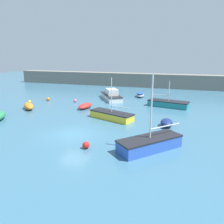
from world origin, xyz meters
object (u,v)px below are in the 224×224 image
at_px(mooring_buoy_red, 86,145).
at_px(sailboat_short_mast, 111,115).
at_px(sailboat_twin_hulled, 168,104).
at_px(mooring_buoy_orange, 48,99).
at_px(rowboat_with_red_cover, 140,95).
at_px(dinghy_near_pier, 167,123).
at_px(rowboat_white_midwater, 85,106).
at_px(cabin_cruiser_white, 111,96).
at_px(mooring_buoy_pink, 75,101).
at_px(sailboat_tall_mast, 150,143).
at_px(rowboat_blue_near, 29,106).
at_px(mooring_buoy_yellow, 29,102).

bearing_deg(mooring_buoy_red, sailboat_short_mast, 94.59).
height_order(sailboat_twin_hulled, mooring_buoy_orange, sailboat_twin_hulled).
bearing_deg(sailboat_short_mast, sailboat_twin_hulled, -104.28).
distance_m(rowboat_with_red_cover, mooring_buoy_red, 22.16).
bearing_deg(mooring_buoy_orange, dinghy_near_pier, -20.80).
bearing_deg(dinghy_near_pier, sailboat_short_mast, -103.67).
xyz_separation_m(rowboat_white_midwater, sailboat_short_mast, (4.92, -3.64, 0.10)).
bearing_deg(rowboat_with_red_cover, mooring_buoy_orange, 111.32).
height_order(cabin_cruiser_white, mooring_buoy_pink, cabin_cruiser_white).
bearing_deg(sailboat_tall_mast, mooring_buoy_pink, -93.43).
distance_m(sailboat_tall_mast, mooring_buoy_red, 4.85).
height_order(sailboat_twin_hulled, sailboat_tall_mast, sailboat_tall_mast).
height_order(rowboat_white_midwater, mooring_buoy_pink, rowboat_white_midwater).
xyz_separation_m(dinghy_near_pier, mooring_buoy_pink, (-14.10, 7.48, -0.16)).
relative_size(sailboat_short_mast, rowboat_with_red_cover, 1.89).
distance_m(sailboat_tall_mast, sailboat_short_mast, 8.61).
bearing_deg(mooring_buoy_orange, mooring_buoy_red, -47.61).
bearing_deg(dinghy_near_pier, rowboat_with_red_cover, -165.94).
bearing_deg(dinghy_near_pier, sailboat_twin_hulled, 176.77).
bearing_deg(sailboat_tall_mast, mooring_buoy_orange, -84.37).
distance_m(sailboat_short_mast, mooring_buoy_pink, 10.49).
relative_size(sailboat_tall_mast, sailboat_short_mast, 1.06).
distance_m(rowboat_blue_near, mooring_buoy_yellow, 4.01).
relative_size(sailboat_twin_hulled, mooring_buoy_red, 10.21).
bearing_deg(sailboat_twin_hulled, mooring_buoy_orange, -163.14).
height_order(mooring_buoy_orange, mooring_buoy_pink, mooring_buoy_orange).
xyz_separation_m(sailboat_tall_mast, mooring_buoy_pink, (-13.34, 13.51, -0.29)).
bearing_deg(mooring_buoy_yellow, mooring_buoy_red, -39.33).
bearing_deg(sailboat_twin_hulled, mooring_buoy_pink, -163.11).
bearing_deg(mooring_buoy_yellow, rowboat_with_red_cover, 34.10).
height_order(sailboat_tall_mast, mooring_buoy_pink, sailboat_tall_mast).
xyz_separation_m(cabin_cruiser_white, sailboat_tall_mast, (8.82, -17.16, -0.11)).
bearing_deg(mooring_buoy_yellow, cabin_cruiser_white, 30.43).
distance_m(mooring_buoy_pink, mooring_buoy_yellow, 6.75).
relative_size(sailboat_short_mast, mooring_buoy_red, 9.68).
height_order(dinghy_near_pier, mooring_buoy_orange, dinghy_near_pier).
distance_m(mooring_buoy_orange, mooring_buoy_pink, 4.50).
bearing_deg(mooring_buoy_pink, rowboat_white_midwater, -44.78).
distance_m(sailboat_twin_hulled, rowboat_white_midwater, 11.34).
bearing_deg(mooring_buoy_orange, sailboat_short_mast, -26.76).
distance_m(rowboat_blue_near, mooring_buoy_red, 15.39).
xyz_separation_m(sailboat_twin_hulled, mooring_buoy_yellow, (-19.78, -3.95, -0.23)).
distance_m(cabin_cruiser_white, sailboat_short_mast, 10.97).
relative_size(dinghy_near_pier, mooring_buoy_yellow, 5.04).
distance_m(rowboat_blue_near, rowboat_with_red_cover, 17.98).
height_order(mooring_buoy_red, mooring_buoy_yellow, mooring_buoy_red).
bearing_deg(rowboat_blue_near, mooring_buoy_pink, 100.60).
bearing_deg(cabin_cruiser_white, mooring_buoy_pink, 95.91).
relative_size(dinghy_near_pier, mooring_buoy_red, 3.87).
distance_m(dinghy_near_pier, rowboat_with_red_cover, 15.81).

